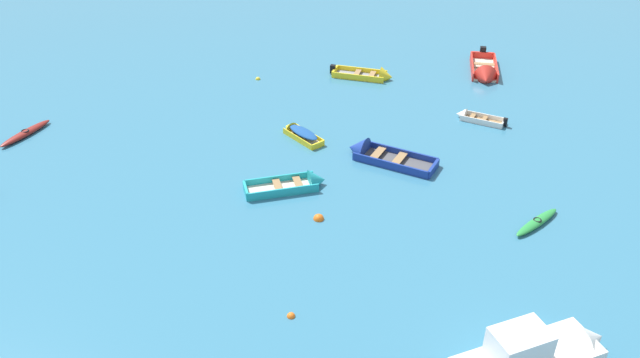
% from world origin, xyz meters
% --- Properties ---
extents(rowboat_yellow_outer_right, '(3.94, 2.79, 1.16)m').
position_xyz_m(rowboat_yellow_outer_right, '(5.63, 32.03, 0.18)').
color(rowboat_yellow_outer_right, gray).
rests_on(rowboat_yellow_outer_right, ground_plane).
extents(rowboat_white_cluster_outer, '(2.57, 2.23, 0.75)m').
position_xyz_m(rowboat_white_cluster_outer, '(9.49, 25.43, 0.15)').
color(rowboat_white_cluster_outer, '#99754C').
rests_on(rowboat_white_cluster_outer, ground_plane).
extents(kayak_maroon_near_left, '(2.34, 3.02, 0.32)m').
position_xyz_m(kayak_maroon_near_left, '(-14.50, 28.05, 0.15)').
color(kayak_maroon_near_left, maroon).
rests_on(kayak_maroon_near_left, ground_plane).
extents(rowboat_turquoise_back_row_center, '(3.83, 1.42, 1.09)m').
position_xyz_m(rowboat_turquoise_back_row_center, '(-0.93, 20.41, 0.19)').
color(rowboat_turquoise_back_row_center, beige).
rests_on(rowboat_turquoise_back_row_center, ground_plane).
extents(rowboat_red_back_row_right, '(2.98, 4.78, 1.46)m').
position_xyz_m(rowboat_red_back_row_right, '(12.63, 30.98, 0.25)').
color(rowboat_red_back_row_right, beige).
rests_on(rowboat_red_back_row_right, ground_plane).
extents(kayak_green_foreground_center, '(2.75, 1.86, 0.28)m').
position_xyz_m(kayak_green_foreground_center, '(8.37, 15.70, 0.13)').
color(kayak_green_foreground_center, '#288C3D').
rests_on(kayak_green_foreground_center, ground_plane).
extents(rowboat_yellow_midfield_right, '(2.05, 2.83, 0.78)m').
position_xyz_m(rowboat_yellow_midfield_right, '(-0.29, 25.30, 0.24)').
color(rowboat_yellow_midfield_right, beige).
rests_on(rowboat_yellow_midfield_right, ground_plane).
extents(motor_launch_white_distant_center, '(5.56, 2.47, 2.15)m').
position_xyz_m(motor_launch_white_distant_center, '(4.65, 8.67, 0.60)').
color(motor_launch_white_distant_center, white).
rests_on(motor_launch_white_distant_center, ground_plane).
extents(rowboat_deep_blue_midfield_left, '(4.40, 3.90, 1.37)m').
position_xyz_m(rowboat_deep_blue_midfield_left, '(2.97, 22.51, 0.19)').
color(rowboat_deep_blue_midfield_left, '#4C4C51').
rests_on(rowboat_deep_blue_midfield_left, ground_plane).
extents(mooring_buoy_far_field, '(0.46, 0.46, 0.46)m').
position_xyz_m(mooring_buoy_far_field, '(-0.60, 17.79, 0.00)').
color(mooring_buoy_far_field, orange).
rests_on(mooring_buoy_far_field, ground_plane).
extents(mooring_buoy_trailing, '(0.30, 0.30, 0.30)m').
position_xyz_m(mooring_buoy_trailing, '(-2.60, 12.32, 0.00)').
color(mooring_buoy_trailing, orange).
rests_on(mooring_buoy_trailing, ground_plane).
extents(mooring_buoy_central, '(0.31, 0.31, 0.31)m').
position_xyz_m(mooring_buoy_central, '(-1.65, 33.26, 0.00)').
color(mooring_buoy_central, yellow).
rests_on(mooring_buoy_central, ground_plane).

